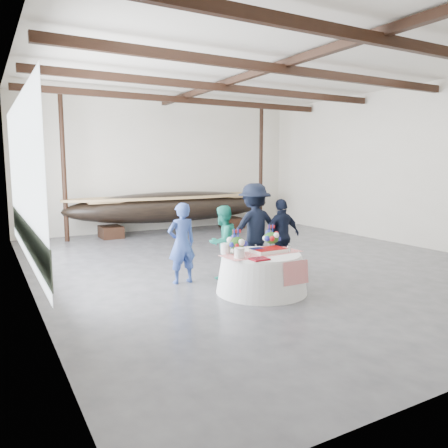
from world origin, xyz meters
TOP-DOWN VIEW (x-y plane):
  - floor at (0.00, 0.00)m, footprint 10.00×12.00m
  - wall_back at (0.00, 6.00)m, footprint 10.00×0.02m
  - wall_left at (-5.00, 0.00)m, footprint 0.02×12.00m
  - wall_right at (5.00, 0.00)m, footprint 0.02×12.00m
  - ceiling at (0.00, 0.00)m, footprint 10.00×12.00m
  - pavilion_structure at (0.00, 0.86)m, footprint 9.80×11.76m
  - open_bay at (-4.95, 1.00)m, footprint 0.03×7.00m
  - longboat_display at (0.04, 5.08)m, footprint 7.39×1.48m
  - banquet_table at (-1.32, -2.13)m, footprint 1.66×1.66m
  - tabletop_items at (-1.36, -1.96)m, footprint 1.56×1.03m
  - guest_woman_blue at (-2.34, -0.86)m, footprint 0.59×0.40m
  - guest_woman_teal at (-1.46, -0.90)m, footprint 0.88×0.79m
  - guest_man_left at (-0.62, -0.80)m, footprint 1.29×0.80m
  - guest_man_right at (-0.11, -1.10)m, footprint 0.95×0.43m

SIDE VIEW (x-z plane):
  - floor at x=0.00m, z-range -0.01..0.01m
  - banquet_table at x=-1.32m, z-range 0.00..0.71m
  - guest_woman_teal at x=-1.46m, z-range 0.00..1.49m
  - guest_woman_blue at x=-2.34m, z-range 0.00..1.58m
  - guest_man_right at x=-0.11m, z-range 0.00..1.59m
  - tabletop_items at x=-1.36m, z-range 0.66..1.06m
  - longboat_display at x=0.04m, z-range 0.19..1.58m
  - guest_man_left at x=-0.62m, z-range 0.00..1.92m
  - open_bay at x=-4.95m, z-range 0.23..3.43m
  - wall_back at x=0.00m, z-range 0.00..4.50m
  - wall_left at x=-5.00m, z-range 0.00..4.50m
  - wall_right at x=5.00m, z-range 0.00..4.50m
  - pavilion_structure at x=0.00m, z-range 1.75..6.25m
  - ceiling at x=0.00m, z-range 4.50..4.50m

